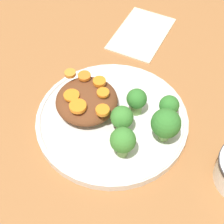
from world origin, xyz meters
The scene contains 16 objects.
ground_plane centered at (0.00, 0.00, 0.00)m, with size 4.00×4.00×0.00m, color #9E6638.
plate centered at (0.00, 0.00, 0.01)m, with size 0.25×0.25×0.02m.
stew_mound centered at (-0.01, -0.05, 0.03)m, with size 0.10×0.10×0.04m, color brown.
broccoli_floret_0 centered at (-0.02, 0.04, 0.04)m, with size 0.03×0.03×0.05m.
broccoli_floret_1 centered at (0.06, 0.03, 0.05)m, with size 0.04×0.04×0.06m.
broccoli_floret_2 centered at (0.02, 0.09, 0.05)m, with size 0.05×0.05×0.06m.
broccoli_floret_3 centered at (-0.02, 0.09, 0.04)m, with size 0.03×0.03×0.05m.
broccoli_floret_4 centered at (0.02, 0.02, 0.04)m, with size 0.04×0.04×0.05m.
carrot_slice_0 centered at (-0.04, -0.03, 0.05)m, with size 0.02×0.02×0.01m, color orange.
carrot_slice_1 centered at (-0.02, -0.02, 0.05)m, with size 0.02×0.02×0.00m, color orange.
carrot_slice_2 centered at (0.00, -0.07, 0.05)m, with size 0.03×0.03×0.00m, color orange.
carrot_slice_3 centered at (0.02, -0.05, 0.05)m, with size 0.03×0.03×0.01m, color orange.
carrot_slice_4 centered at (0.02, -0.01, 0.05)m, with size 0.02×0.02×0.01m, color orange.
carrot_slice_5 centered at (-0.05, -0.06, 0.05)m, with size 0.02×0.02×0.01m, color orange.
carrot_slice_6 centered at (-0.05, -0.08, 0.05)m, with size 0.02×0.02×0.01m, color orange.
napkin centered at (-0.23, 0.01, 0.00)m, with size 0.17×0.13×0.01m.
Camera 1 is at (0.36, 0.09, 0.50)m, focal length 60.00 mm.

